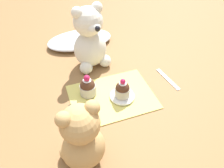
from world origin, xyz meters
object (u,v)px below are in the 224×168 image
teddy_bear_cream (90,40)px  cupcake_near_tan_bear (122,90)px  cupcake_near_cream_bear (88,87)px  teaspoon (168,79)px  saucer_plate (122,96)px  teddy_bear_tan (82,139)px

teddy_bear_cream → cupcake_near_tan_bear: size_ratio=3.36×
cupcake_near_cream_bear → teaspoon: (0.27, -0.02, -0.03)m
cupcake_near_cream_bear → saucer_plate: 0.11m
saucer_plate → cupcake_near_tan_bear: bearing=14.0°
teddy_bear_cream → teaspoon: size_ratio=1.93×
teddy_bear_cream → teddy_bear_tan: 0.37m
teddy_bear_tan → teaspoon: teddy_bear_tan is taller
teddy_bear_tan → cupcake_near_cream_bear: (0.06, 0.21, -0.06)m
teddy_bear_cream → teddy_bear_tan: (-0.12, -0.36, -0.01)m
teddy_bear_cream → saucer_plate: teddy_bear_cream is taller
teaspoon → teddy_bear_tan: bearing=112.0°
saucer_plate → cupcake_near_tan_bear: 0.03m
teaspoon → cupcake_near_tan_bear: bearing=91.9°
cupcake_near_tan_bear → cupcake_near_cream_bear: bearing=152.6°
teddy_bear_cream → teaspoon: 0.29m
cupcake_near_cream_bear → teddy_bear_cream: bearing=70.3°
teddy_bear_tan → saucer_plate: size_ratio=2.59×
teddy_bear_tan → cupcake_near_tan_bear: (0.16, 0.16, -0.05)m
teddy_bear_tan → teaspoon: bearing=-160.1°
teddy_bear_tan → cupcake_near_cream_bear: bearing=-116.4°
teddy_bear_cream → teaspoon: teddy_bear_cream is taller
teddy_bear_cream → teddy_bear_tan: size_ratio=1.16×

